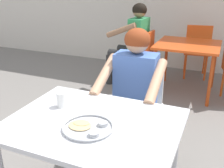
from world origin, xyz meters
TOP-DOWN VIEW (x-y plane):
  - table_foreground at (0.07, 0.05)m, footprint 1.01×0.78m
  - thali_tray at (0.08, -0.04)m, footprint 0.29×0.29m
  - drinking_cup at (-0.21, 0.15)m, footprint 0.07×0.07m
  - chair_foreground at (0.08, 0.93)m, footprint 0.40×0.44m
  - diner_foreground at (0.09, 0.71)m, footprint 0.50×0.56m
  - table_background_red at (0.26, 2.50)m, footprint 0.83×0.82m
  - chair_red_left at (-0.38, 2.47)m, footprint 0.42×0.45m
  - chair_red_far at (0.33, 3.16)m, footprint 0.45×0.48m
  - patron_background at (-0.53, 2.51)m, footprint 0.58×0.53m

SIDE VIEW (x-z plane):
  - chair_red_left at x=-0.38m, z-range 0.08..0.91m
  - chair_foreground at x=0.08m, z-range 0.07..0.92m
  - chair_red_far at x=0.33m, z-range 0.06..0.93m
  - table_background_red at x=0.26m, z-range 0.27..0.97m
  - table_foreground at x=0.07m, z-range 0.29..1.04m
  - diner_foreground at x=0.09m, z-range 0.12..1.30m
  - patron_background at x=-0.53m, z-range 0.12..1.33m
  - thali_tray at x=0.08m, z-range 0.75..0.78m
  - drinking_cup at x=-0.21m, z-range 0.75..0.85m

